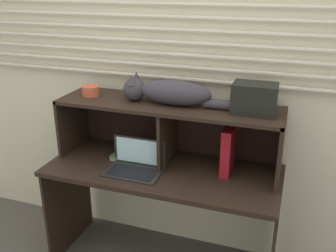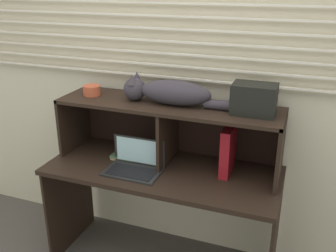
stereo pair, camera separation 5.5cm
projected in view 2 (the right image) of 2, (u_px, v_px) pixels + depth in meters
The scene contains 9 objects.
back_panel_with_blinds at pixel (181, 74), 2.49m from camera, with size 4.40×0.08×2.50m.
desk at pixel (162, 188), 2.43m from camera, with size 1.45×0.61×0.74m.
hutch_shelf_unit at pixel (170, 119), 2.40m from camera, with size 1.39×0.38×0.39m.
cat at pixel (169, 92), 2.30m from camera, with size 0.79×0.16×0.17m.
laptop at pixel (135, 164), 2.35m from camera, with size 0.34×0.22×0.19m.
binder_upright at pixel (228, 150), 2.29m from camera, with size 0.06×0.23×0.29m, color maroon.
book_stack at pixel (129, 152), 2.56m from camera, with size 0.16×0.25×0.03m.
small_basket at pixel (92, 90), 2.49m from camera, with size 0.11×0.11×0.06m, color #B74E31.
storage_box at pixel (254, 99), 2.13m from camera, with size 0.24×0.16×0.17m, color black.
Camera 2 is at (0.78, -1.77, 1.85)m, focal length 40.92 mm.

